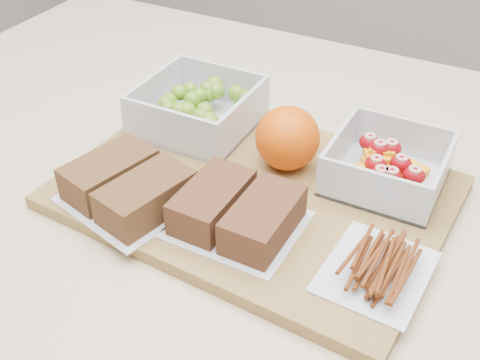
{
  "coord_description": "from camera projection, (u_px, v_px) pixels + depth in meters",
  "views": [
    {
      "loc": [
        0.25,
        -0.49,
        1.33
      ],
      "look_at": [
        -0.01,
        -0.01,
        0.93
      ],
      "focal_mm": 45.0,
      "sensor_mm": 36.0,
      "label": 1
    }
  ],
  "objects": [
    {
      "name": "sandwich_bag_left",
      "position": [
        128.0,
        186.0,
        0.65
      ],
      "size": [
        0.16,
        0.15,
        0.04
      ],
      "color": "silver",
      "rests_on": "cutting_board"
    },
    {
      "name": "fruit_container",
      "position": [
        387.0,
        167.0,
        0.68
      ],
      "size": [
        0.12,
        0.12,
        0.05
      ],
      "color": "silver",
      "rests_on": "cutting_board"
    },
    {
      "name": "sandwich_bag_center",
      "position": [
        237.0,
        211.0,
        0.62
      ],
      "size": [
        0.13,
        0.12,
        0.04
      ],
      "color": "silver",
      "rests_on": "cutting_board"
    },
    {
      "name": "pretzel_bag",
      "position": [
        378.0,
        263.0,
        0.57
      ],
      "size": [
        0.1,
        0.12,
        0.03
      ],
      "color": "silver",
      "rests_on": "cutting_board"
    },
    {
      "name": "orange",
      "position": [
        288.0,
        138.0,
        0.7
      ],
      "size": [
        0.08,
        0.08,
        0.08
      ],
      "primitive_type": "sphere",
      "color": "#DF5105",
      "rests_on": "cutting_board"
    },
    {
      "name": "grape_container",
      "position": [
        199.0,
        109.0,
        0.77
      ],
      "size": [
        0.14,
        0.14,
        0.06
      ],
      "color": "silver",
      "rests_on": "cutting_board"
    },
    {
      "name": "cutting_board",
      "position": [
        255.0,
        192.0,
        0.69
      ],
      "size": [
        0.44,
        0.33,
        0.02
      ],
      "primitive_type": "cube",
      "rotation": [
        0.0,
        0.0,
        -0.06
      ],
      "color": "olive",
      "rests_on": "counter"
    }
  ]
}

